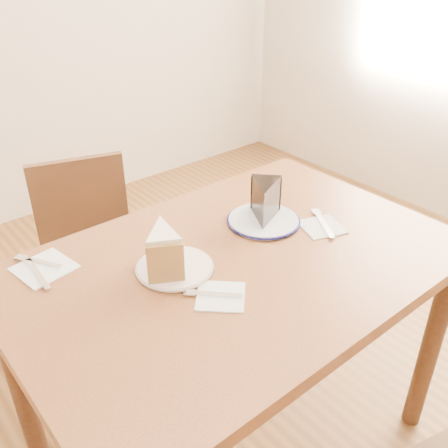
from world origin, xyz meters
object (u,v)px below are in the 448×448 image
chair_far (93,262)px  carrot_cake (163,249)px  plate_navy (263,220)px  plate_cream (175,268)px  table (237,288)px  chocolate_cake (265,204)px

chair_far → carrot_cake: (-0.04, -0.57, 0.36)m
plate_navy → carrot_cake: size_ratio=1.71×
plate_cream → table: bearing=-23.0°
plate_navy → carrot_cake: 0.37m
table → plate_navy: plate_navy is taller
chair_far → plate_cream: chair_far is taller
table → plate_cream: 0.20m
chocolate_cake → chair_far: bearing=-13.2°
plate_navy → table: bearing=-153.0°
chair_far → chocolate_cake: size_ratio=6.42×
chair_far → plate_cream: (-0.02, -0.59, 0.30)m
plate_cream → plate_navy: 0.35m
table → chocolate_cake: 0.27m
plate_navy → chocolate_cake: (-0.00, -0.00, 0.06)m
chair_far → chocolate_cake: chocolate_cake is taller
carrot_cake → chocolate_cake: size_ratio=0.97×
plate_cream → plate_navy: size_ratio=0.92×
table → plate_cream: (-0.16, 0.07, 0.10)m
table → chair_far: 0.70m
plate_navy → chair_far: bearing=120.0°
chair_far → plate_navy: (0.32, -0.56, 0.30)m
plate_cream → carrot_cake: size_ratio=1.57×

